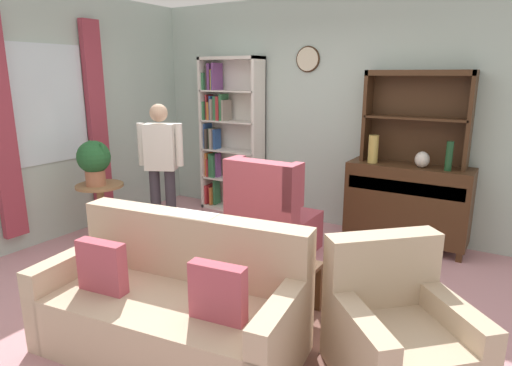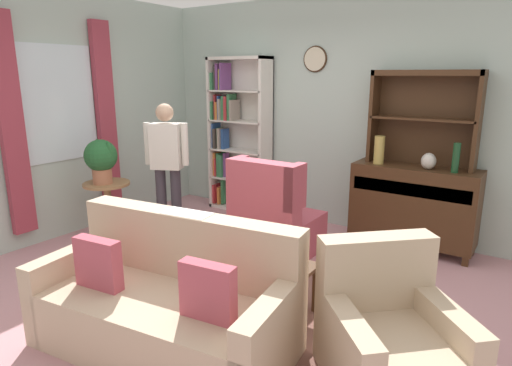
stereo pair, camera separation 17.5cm
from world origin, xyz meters
name	(u,v)px [view 1 (the left image)]	position (x,y,z in m)	size (l,w,h in m)	color
ground_plane	(235,289)	(0.00, 0.00, -0.01)	(5.40, 4.60, 0.02)	#C68C93
wall_back	(331,114)	(0.00, 2.13, 1.40)	(5.00, 0.09, 2.80)	#ADC1B7
wall_left	(48,118)	(-2.52, 0.00, 1.40)	(0.16, 4.20, 2.80)	#ADC1B7
area_rug	(234,309)	(0.20, -0.30, 0.00)	(2.88, 1.87, 0.01)	brown
bookshelf	(227,134)	(-1.44, 1.94, 1.07)	(0.90, 0.30, 2.10)	silver
sideboard	(407,201)	(1.04, 1.86, 0.51)	(1.30, 0.45, 0.92)	#422816
sideboard_hutch	(418,105)	(1.04, 1.97, 1.56)	(1.10, 0.26, 1.00)	#422816
vase_tall	(373,149)	(0.65, 1.78, 1.07)	(0.11, 0.11, 0.31)	tan
vase_round	(422,160)	(1.17, 1.79, 1.01)	(0.15, 0.15, 0.17)	beige
bottle_wine	(449,156)	(1.43, 1.77, 1.07)	(0.07, 0.07, 0.30)	#194223
couch_floral	(174,306)	(0.12, -0.93, 0.31)	(1.90, 1.09, 0.90)	#C6AD8E
armchair_floral	(398,338)	(1.54, -0.46, 0.29)	(1.08, 1.08, 0.88)	#C6AD8E
wingback_chair	(271,220)	(-0.11, 0.83, 0.38)	(0.78, 0.80, 1.05)	#B74C5B
plant_stand	(101,206)	(-1.93, 0.15, 0.42)	(0.52, 0.52, 0.68)	#997047
potted_plant_large	(94,160)	(-1.93, 0.11, 0.97)	(0.36, 0.36, 0.50)	#AD6B4C
potted_plant_small	(139,231)	(-1.47, 0.26, 0.17)	(0.21, 0.21, 0.29)	beige
person_reading	(161,162)	(-1.43, 0.62, 0.91)	(0.50, 0.33, 1.56)	#38333D
coffee_table	(266,270)	(0.42, -0.17, 0.35)	(0.80, 0.50, 0.42)	#422816
book_stack	(275,262)	(0.51, -0.20, 0.45)	(0.22, 0.16, 0.07)	gold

